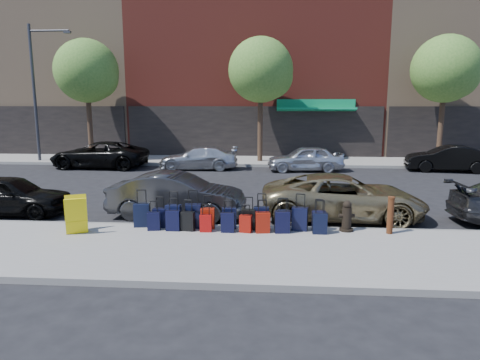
# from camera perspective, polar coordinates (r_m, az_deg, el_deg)

# --- Properties ---
(ground) EXTENTS (120.00, 120.00, 0.00)m
(ground) POSITION_cam_1_polar(r_m,az_deg,el_deg) (16.71, 0.05, -2.25)
(ground) COLOR black
(ground) RESTS_ON ground
(sidewalk_near) EXTENTS (60.00, 4.00, 0.15)m
(sidewalk_near) POSITION_cam_1_polar(r_m,az_deg,el_deg) (10.46, -2.57, -9.53)
(sidewalk_near) COLOR gray
(sidewalk_near) RESTS_ON ground
(sidewalk_far) EXTENTS (60.00, 4.00, 0.15)m
(sidewalk_far) POSITION_cam_1_polar(r_m,az_deg,el_deg) (26.53, 1.61, 2.57)
(sidewalk_far) COLOR gray
(sidewalk_far) RESTS_ON ground
(curb_near) EXTENTS (60.00, 0.08, 0.15)m
(curb_near) POSITION_cam_1_polar(r_m,az_deg,el_deg) (12.37, -1.46, -6.38)
(curb_near) COLOR gray
(curb_near) RESTS_ON ground
(curb_far) EXTENTS (60.00, 0.08, 0.15)m
(curb_far) POSITION_cam_1_polar(r_m,az_deg,el_deg) (24.54, 1.40, 1.94)
(curb_far) COLOR gray
(curb_far) RESTS_ON ground
(building_left) EXTENTS (15.00, 12.12, 16.00)m
(building_left) POSITION_cam_1_polar(r_m,az_deg,el_deg) (38.57, -23.23, 15.94)
(building_left) COLOR #977A5C
(building_left) RESTS_ON ground
(building_center) EXTENTS (17.00, 12.85, 20.00)m
(building_center) POSITION_cam_1_polar(r_m,az_deg,el_deg) (34.86, 2.34, 20.75)
(building_center) COLOR maroon
(building_center) RESTS_ON ground
(building_right) EXTENTS (15.00, 12.12, 18.00)m
(building_right) POSITION_cam_1_polar(r_m,az_deg,el_deg) (37.71, 28.68, 17.22)
(building_right) COLOR #977A5C
(building_right) RESTS_ON ground
(tree_left) EXTENTS (3.80, 3.80, 7.27)m
(tree_left) POSITION_cam_1_polar(r_m,az_deg,el_deg) (28.09, -19.49, 13.34)
(tree_left) COLOR black
(tree_left) RESTS_ON sidewalk_far
(tree_center) EXTENTS (3.80, 3.80, 7.27)m
(tree_center) POSITION_cam_1_polar(r_m,az_deg,el_deg) (25.84, 3.09, 14.21)
(tree_center) COLOR black
(tree_center) RESTS_ON sidewalk_far
(tree_right) EXTENTS (3.80, 3.80, 7.27)m
(tree_right) POSITION_cam_1_polar(r_m,az_deg,el_deg) (27.69, 25.98, 12.96)
(tree_right) COLOR black
(tree_right) RESTS_ON sidewalk_far
(streetlight) EXTENTS (2.59, 0.18, 8.00)m
(streetlight) POSITION_cam_1_polar(r_m,az_deg,el_deg) (28.72, -25.46, 11.36)
(streetlight) COLOR #333338
(streetlight) RESTS_ON sidewalk_far
(suitcase_front_0) EXTENTS (0.47, 0.30, 1.06)m
(suitcase_front_0) POSITION_cam_1_polar(r_m,az_deg,el_deg) (12.45, -12.95, -4.58)
(suitcase_front_0) COLOR black
(suitcase_front_0) RESTS_ON sidewalk_near
(suitcase_front_1) EXTENTS (0.36, 0.21, 0.87)m
(suitcase_front_1) POSITION_cam_1_polar(r_m,az_deg,el_deg) (12.30, -10.66, -4.96)
(suitcase_front_1) COLOR black
(suitcase_front_1) RESTS_ON sidewalk_near
(suitcase_front_2) EXTENTS (0.43, 0.26, 1.02)m
(suitcase_front_2) POSITION_cam_1_polar(r_m,az_deg,el_deg) (12.24, -8.87, -4.76)
(suitcase_front_2) COLOR black
(suitcase_front_2) RESTS_ON sidewalk_near
(suitcase_front_3) EXTENTS (0.46, 0.28, 1.08)m
(suitcase_front_3) POSITION_cam_1_polar(r_m,az_deg,el_deg) (12.10, -6.26, -4.78)
(suitcase_front_3) COLOR black
(suitcase_front_3) RESTS_ON sidewalk_near
(suitcase_front_4) EXTENTS (0.39, 0.23, 0.93)m
(suitcase_front_4) POSITION_cam_1_polar(r_m,az_deg,el_deg) (12.00, -4.32, -5.10)
(suitcase_front_4) COLOR #A21C0A
(suitcase_front_4) RESTS_ON sidewalk_near
(suitcase_front_5) EXTENTS (0.42, 0.28, 0.94)m
(suitcase_front_5) POSITION_cam_1_polar(r_m,az_deg,el_deg) (11.98, -1.46, -5.08)
(suitcase_front_5) COLOR black
(suitcase_front_5) RESTS_ON sidewalk_near
(suitcase_front_6) EXTENTS (0.39, 0.23, 0.91)m
(suitcase_front_6) POSITION_cam_1_polar(r_m,az_deg,el_deg) (11.89, 1.14, -5.26)
(suitcase_front_6) COLOR black
(suitcase_front_6) RESTS_ON sidewalk_near
(suitcase_front_7) EXTENTS (0.43, 0.27, 1.00)m
(suitcase_front_7) POSITION_cam_1_polar(r_m,az_deg,el_deg) (11.94, 2.87, -5.06)
(suitcase_front_7) COLOR black
(suitcase_front_7) RESTS_ON sidewalk_near
(suitcase_front_8) EXTENTS (0.40, 0.27, 0.90)m
(suitcase_front_8) POSITION_cam_1_polar(r_m,az_deg,el_deg) (11.88, 5.83, -5.33)
(suitcase_front_8) COLOR black
(suitcase_front_8) RESTS_ON sidewalk_near
(suitcase_front_9) EXTENTS (0.46, 0.31, 1.02)m
(suitcase_front_9) POSITION_cam_1_polar(r_m,az_deg,el_deg) (11.90, 7.96, -5.17)
(suitcase_front_9) COLOR black
(suitcase_front_9) RESTS_ON sidewalk_near
(suitcase_front_10) EXTENTS (0.39, 0.26, 0.87)m
(suitcase_front_10) POSITION_cam_1_polar(r_m,az_deg,el_deg) (12.01, 10.43, -5.32)
(suitcase_front_10) COLOR black
(suitcase_front_10) RESTS_ON sidewalk_near
(suitcase_back_1) EXTENTS (0.37, 0.25, 0.82)m
(suitcase_back_1) POSITION_cam_1_polar(r_m,az_deg,el_deg) (12.06, -11.42, -5.38)
(suitcase_back_1) COLOR black
(suitcase_back_1) RESTS_ON sidewalk_near
(suitcase_back_2) EXTENTS (0.38, 0.23, 0.90)m
(suitcase_back_2) POSITION_cam_1_polar(r_m,az_deg,el_deg) (11.92, -8.90, -5.35)
(suitcase_back_2) COLOR black
(suitcase_back_2) RESTS_ON sidewalk_near
(suitcase_back_3) EXTENTS (0.38, 0.25, 0.86)m
(suitcase_back_3) POSITION_cam_1_polar(r_m,az_deg,el_deg) (11.86, -6.96, -5.45)
(suitcase_back_3) COLOR black
(suitcase_back_3) RESTS_ON sidewalk_near
(suitcase_back_4) EXTENTS (0.33, 0.20, 0.77)m
(suitcase_back_4) POSITION_cam_1_polar(r_m,az_deg,el_deg) (11.72, -4.58, -5.75)
(suitcase_back_4) COLOR #A70C0A
(suitcase_back_4) RESTS_ON sidewalk_near
(suitcase_back_5) EXTENTS (0.37, 0.21, 0.87)m
(suitcase_back_5) POSITION_cam_1_polar(r_m,az_deg,el_deg) (11.65, -1.65, -5.66)
(suitcase_back_5) COLOR black
(suitcase_back_5) RESTS_ON sidewalk_near
(suitcase_back_6) EXTENTS (0.35, 0.24, 0.77)m
(suitcase_back_6) POSITION_cam_1_polar(r_m,az_deg,el_deg) (11.63, 0.76, -5.84)
(suitcase_back_6) COLOR maroon
(suitcase_back_6) RESTS_ON sidewalk_near
(suitcase_back_7) EXTENTS (0.41, 0.28, 0.90)m
(suitcase_back_7) POSITION_cam_1_polar(r_m,az_deg,el_deg) (11.61, 3.03, -5.67)
(suitcase_back_7) COLOR maroon
(suitcase_back_7) RESTS_ON sidewalk_near
(suitcase_back_8) EXTENTS (0.42, 0.27, 0.95)m
(suitcase_back_8) POSITION_cam_1_polar(r_m,az_deg,el_deg) (11.63, 5.65, -5.61)
(suitcase_back_8) COLOR black
(suitcase_back_8) RESTS_ON sidewalk_near
(suitcase_back_10) EXTENTS (0.38, 0.23, 0.91)m
(suitcase_back_10) POSITION_cam_1_polar(r_m,az_deg,el_deg) (11.70, 10.59, -5.70)
(suitcase_back_10) COLOR black
(suitcase_back_10) RESTS_ON sidewalk_near
(fire_hydrant) EXTENTS (0.43, 0.38, 0.85)m
(fire_hydrant) POSITION_cam_1_polar(r_m,az_deg,el_deg) (12.08, 14.05, -4.80)
(fire_hydrant) COLOR black
(fire_hydrant) RESTS_ON sidewalk_near
(bollard) EXTENTS (0.19, 0.19, 1.01)m
(bollard) POSITION_cam_1_polar(r_m,az_deg,el_deg) (12.13, 19.42, -4.38)
(bollard) COLOR #38190C
(bollard) RESTS_ON sidewalk_near
(display_rack) EXTENTS (0.76, 0.79, 1.00)m
(display_rack) POSITION_cam_1_polar(r_m,az_deg,el_deg) (12.32, -21.00, -4.39)
(display_rack) COLOR yellow
(display_rack) RESTS_ON sidewalk_near
(car_near_0) EXTENTS (3.89, 1.62, 1.32)m
(car_near_0) POSITION_cam_1_polar(r_m,az_deg,el_deg) (15.81, -28.44, -1.78)
(car_near_0) COLOR black
(car_near_0) RESTS_ON ground
(car_near_1) EXTENTS (4.38, 1.76, 1.42)m
(car_near_1) POSITION_cam_1_polar(r_m,az_deg,el_deg) (13.78, -8.40, -2.04)
(car_near_1) COLOR #313133
(car_near_1) RESTS_ON ground
(car_near_2) EXTENTS (5.14, 2.52, 1.41)m
(car_near_2) POSITION_cam_1_polar(r_m,az_deg,el_deg) (13.81, 13.58, -2.20)
(car_near_2) COLOR #96855C
(car_near_2) RESTS_ON ground
(car_far_0) EXTENTS (5.45, 2.71, 1.48)m
(car_far_0) POSITION_cam_1_polar(r_m,az_deg,el_deg) (25.35, -18.27, 3.22)
(car_far_0) COLOR black
(car_far_0) RESTS_ON ground
(car_far_1) EXTENTS (4.38, 1.93, 1.25)m
(car_far_1) POSITION_cam_1_polar(r_m,az_deg,el_deg) (23.66, -5.56, 2.94)
(car_far_1) COLOR silver
(car_far_1) RESTS_ON ground
(car_far_2) EXTENTS (4.16, 1.98, 1.37)m
(car_far_2) POSITION_cam_1_polar(r_m,az_deg,el_deg) (23.16, 8.70, 2.86)
(car_far_2) COLOR silver
(car_far_2) RESTS_ON ground
(car_far_3) EXTENTS (4.38, 2.02, 1.39)m
(car_far_3) POSITION_cam_1_polar(r_m,az_deg,el_deg) (25.30, 25.96, 2.58)
(car_far_3) COLOR black
(car_far_3) RESTS_ON ground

